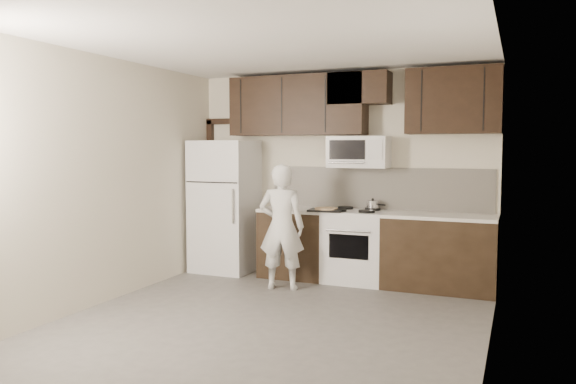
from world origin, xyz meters
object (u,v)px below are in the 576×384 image
Objects in this scene: microwave at (359,152)px; person at (282,227)px; stove at (355,246)px; refrigerator at (225,206)px.

person is at bearing -131.91° from microwave.
microwave is (-0.00, 0.12, 1.19)m from stove.
person is (-0.72, -0.69, 0.30)m from stove.
person is at bearing -29.66° from refrigerator.
refrigerator is at bearing -174.85° from microwave.
microwave is 2.00m from refrigerator.
stove is at bearing -89.90° from microwave.
stove is at bearing -147.69° from person.
microwave is 1.41m from person.
microwave reaches higher than stove.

